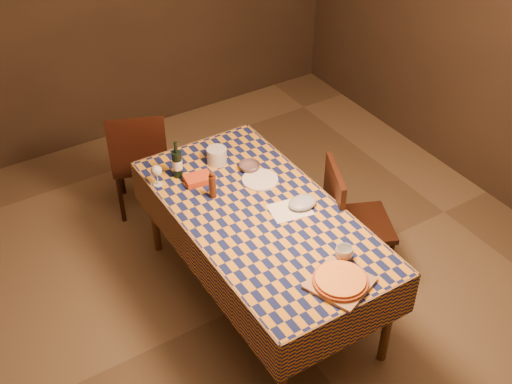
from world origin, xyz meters
TOP-DOWN VIEW (x-y plane):
  - room at (0.00, 0.00)m, footprint 5.00×5.10m
  - dining_table at (0.00, 0.00)m, footprint 0.94×1.84m
  - cutting_board at (0.04, -0.74)m, footprint 0.39×0.39m
  - pizza at (0.04, -0.74)m, footprint 0.34×0.34m
  - pepper_mill at (-0.17, 0.30)m, footprint 0.06×0.06m
  - bowl at (0.18, 0.42)m, footprint 0.17×0.17m
  - wine_glass at (-0.41, 0.60)m, footprint 0.08×0.08m
  - wine_bottle at (-0.26, 0.61)m, footprint 0.07×0.07m
  - deli_tub at (0.04, 0.61)m, footprint 0.14×0.14m
  - takeout_container at (-0.18, 0.48)m, footprint 0.19×0.15m
  - white_plate at (0.18, 0.28)m, footprint 0.29×0.29m
  - tumbler at (0.19, -0.59)m, footprint 0.13×0.13m
  - flour_patch at (0.17, -0.07)m, footprint 0.28×0.24m
  - flour_bag at (0.26, -0.08)m, footprint 0.23×0.20m
  - chair_far at (-0.27, 1.29)m, footprint 0.55×0.56m
  - chair_right at (0.63, -0.11)m, footprint 0.56×0.56m

SIDE VIEW (x-z plane):
  - chair_far at x=-0.27m, z-range 0.06..0.99m
  - chair_right at x=0.63m, z-range 0.06..0.99m
  - dining_table at x=0.00m, z-range 0.31..1.08m
  - flour_patch at x=0.17m, z-range 0.77..0.77m
  - white_plate at x=0.18m, z-range 0.77..0.78m
  - cutting_board at x=0.04m, z-range 0.77..0.79m
  - takeout_container at x=-0.18m, z-range 0.77..0.81m
  - bowl at x=0.18m, z-range 0.77..0.81m
  - flour_bag at x=0.26m, z-range 0.77..0.83m
  - pizza at x=0.04m, z-range 0.79..0.82m
  - tumbler at x=0.19m, z-range 0.77..0.85m
  - deli_tub at x=0.04m, z-range 0.77..0.88m
  - pepper_mill at x=-0.17m, z-range 0.76..0.96m
  - wine_bottle at x=-0.26m, z-range 0.74..1.00m
  - wine_glass at x=-0.41m, z-range 0.80..0.95m
  - room at x=0.00m, z-range 0.00..2.70m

